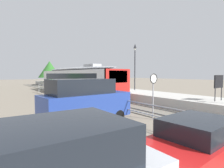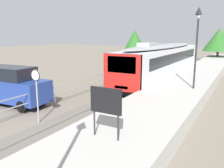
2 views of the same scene
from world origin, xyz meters
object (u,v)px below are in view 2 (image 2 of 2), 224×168
at_px(speed_limit_sign, 36,83).
at_px(parked_van_blue, 12,86).
at_px(commuter_train, 164,59).
at_px(platform_lamp_mid_platform, 197,33).
at_px(platform_notice_board, 106,102).

height_order(speed_limit_sign, parked_van_blue, speed_limit_sign).
xyz_separation_m(commuter_train, parked_van_blue, (-5.68, -13.84, -0.85)).
distance_m(commuter_train, platform_lamp_mid_platform, 8.69).
bearing_deg(speed_limit_sign, platform_lamp_mid_platform, 53.15).
height_order(platform_lamp_mid_platform, platform_notice_board, platform_lamp_mid_platform).
bearing_deg(platform_lamp_mid_platform, parked_van_blue, -146.09).
xyz_separation_m(speed_limit_sign, parked_van_blue, (-3.84, 1.49, -0.83)).
distance_m(platform_lamp_mid_platform, speed_limit_sign, 10.56).
bearing_deg(platform_lamp_mid_platform, commuter_train, 121.23).
relative_size(commuter_train, speed_limit_sign, 6.88).
distance_m(commuter_train, parked_van_blue, 14.98).
relative_size(commuter_train, parked_van_blue, 3.85).
height_order(commuter_train, parked_van_blue, commuter_train).
distance_m(platform_notice_board, speed_limit_sign, 5.23).
bearing_deg(speed_limit_sign, platform_notice_board, -16.99).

